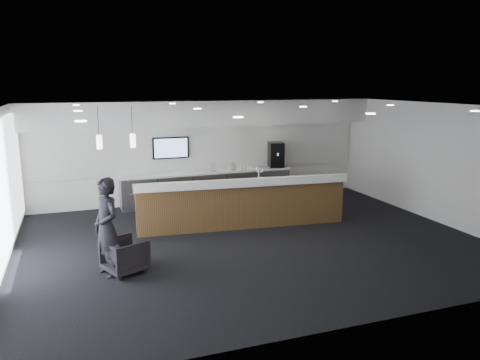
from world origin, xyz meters
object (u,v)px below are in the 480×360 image
object	(u,v)px
lounge_guest	(107,227)
armchair	(125,255)
coffee_machine	(276,155)
service_counter	(242,203)

from	to	relation	value
lounge_guest	armchair	bearing A→B (deg)	70.09
coffee_machine	armchair	distance (m)	6.83
service_counter	armchair	distance (m)	3.66
coffee_machine	armchair	xyz separation A→B (m)	(-5.06, -4.48, -1.00)
coffee_machine	lounge_guest	distance (m)	7.00
coffee_machine	armchair	bearing A→B (deg)	-127.10
lounge_guest	coffee_machine	bearing A→B (deg)	107.77
service_counter	lounge_guest	xyz separation A→B (m)	(-3.34, -2.03, 0.34)
service_counter	coffee_machine	size ratio (longest dim) A/B	6.96
service_counter	armchair	bearing A→B (deg)	-141.06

